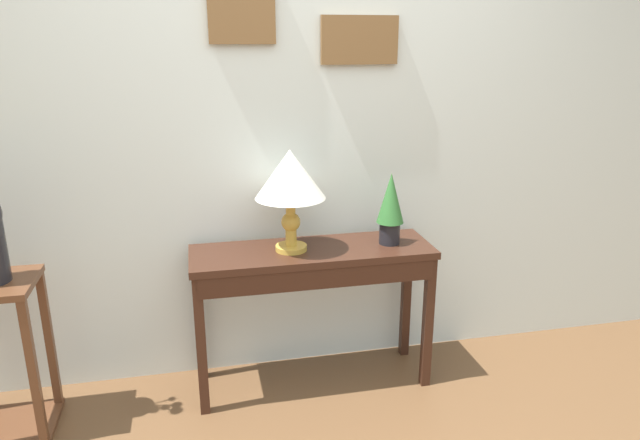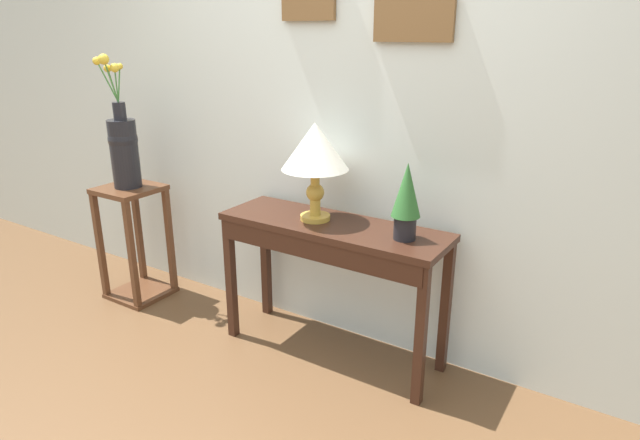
% 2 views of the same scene
% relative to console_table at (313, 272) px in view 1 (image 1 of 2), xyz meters
% --- Properties ---
extents(back_wall_with_art, '(9.00, 0.13, 2.80)m').
position_rel_console_table_xyz_m(back_wall_with_art, '(-0.09, 0.30, 0.78)').
color(back_wall_with_art, silver).
rests_on(back_wall_with_art, ground).
extents(console_table, '(1.18, 0.38, 0.74)m').
position_rel_console_table_xyz_m(console_table, '(0.00, 0.00, 0.00)').
color(console_table, '#381E14').
rests_on(console_table, ground).
extents(table_lamp, '(0.33, 0.33, 0.49)m').
position_rel_console_table_xyz_m(table_lamp, '(-0.10, 0.02, 0.47)').
color(table_lamp, gold).
rests_on(table_lamp, console_table).
extents(potted_plant_on_console, '(0.13, 0.13, 0.36)m').
position_rel_console_table_xyz_m(potted_plant_on_console, '(0.39, 0.01, 0.31)').
color(potted_plant_on_console, black).
rests_on(potted_plant_on_console, console_table).
extents(pedestal_stand_left, '(0.35, 0.35, 0.74)m').
position_rel_console_table_xyz_m(pedestal_stand_left, '(-1.40, -0.08, -0.26)').
color(pedestal_stand_left, '#56331E').
rests_on(pedestal_stand_left, ground).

